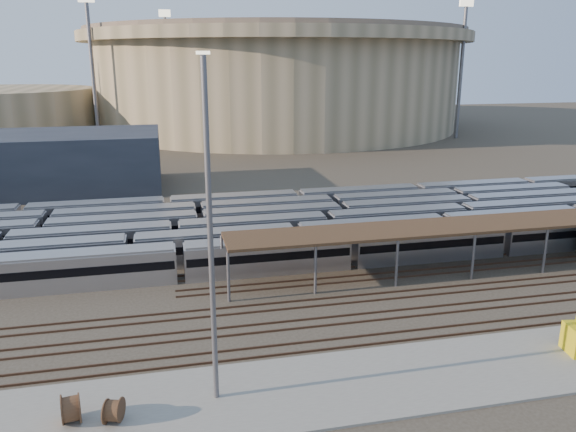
{
  "coord_description": "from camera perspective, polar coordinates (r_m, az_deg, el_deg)",
  "views": [
    {
      "loc": [
        -13.36,
        -48.42,
        22.63
      ],
      "look_at": [
        0.22,
        12.0,
        5.07
      ],
      "focal_mm": 35.0,
      "sensor_mm": 36.0,
      "label": 1
    }
  ],
  "objects": [
    {
      "name": "service_building",
      "position": [
        107.12,
        -24.22,
        4.96
      ],
      "size": [
        42.0,
        20.0,
        10.0
      ],
      "primitive_type": "cube",
      "color": "#1E232D",
      "rests_on": "ground"
    },
    {
      "name": "floodlight_2",
      "position": [
        170.24,
        17.22,
        14.48
      ],
      "size": [
        4.0,
        1.0,
        38.4
      ],
      "color": "#5E5E63",
      "rests_on": "ground"
    },
    {
      "name": "stadium",
      "position": [
        192.38,
        -1.19,
        13.99
      ],
      "size": [
        124.0,
        124.0,
        32.5
      ],
      "color": "tan",
      "rests_on": "ground"
    },
    {
      "name": "cable_reel_west",
      "position": [
        39.31,
        -17.3,
        -18.35
      ],
      "size": [
        1.32,
        1.8,
        1.61
      ],
      "primitive_type": "cylinder",
      "rotation": [
        0.0,
        1.57,
        -0.29
      ],
      "color": "brown",
      "rests_on": "apron"
    },
    {
      "name": "apron",
      "position": [
        41.16,
        1.21,
        -17.36
      ],
      "size": [
        50.0,
        9.0,
        0.2
      ],
      "primitive_type": "cube",
      "color": "gray",
      "rests_on": "ground"
    },
    {
      "name": "floodlight_0",
      "position": [
        159.31,
        -19.28,
        14.26
      ],
      "size": [
        4.0,
        1.0,
        38.4
      ],
      "color": "#5E5E63",
      "rests_on": "ground"
    },
    {
      "name": "inspection_shed",
      "position": [
        65.65,
        20.52,
        -0.8
      ],
      "size": [
        60.3,
        6.0,
        5.3
      ],
      "color": "#5E5E63",
      "rests_on": "ground"
    },
    {
      "name": "floodlight_3",
      "position": [
        208.46,
        -12.16,
        14.94
      ],
      "size": [
        4.0,
        1.0,
        38.4
      ],
      "color": "#5E5E63",
      "rests_on": "ground"
    },
    {
      "name": "empty_tracks",
      "position": [
        50.71,
        4.04,
        -10.6
      ],
      "size": [
        170.0,
        9.62,
        0.18
      ],
      "color": "#4C3323",
      "rests_on": "ground"
    },
    {
      "name": "cable_reel_east",
      "position": [
        40.04,
        -21.19,
        -17.8
      ],
      "size": [
        1.35,
        2.06,
        1.91
      ],
      "primitive_type": "cylinder",
      "rotation": [
        0.0,
        1.57,
        0.16
      ],
      "color": "brown",
      "rests_on": "apron"
    },
    {
      "name": "yard_light_pole",
      "position": [
        35.71,
        -7.89,
        -2.19
      ],
      "size": [
        0.8,
        0.36,
        22.78
      ],
      "color": "#5E5E63",
      "rests_on": "apron"
    },
    {
      "name": "ground",
      "position": [
        55.09,
        2.54,
        -8.44
      ],
      "size": [
        420.0,
        420.0,
        0.0
      ],
      "primitive_type": "plane",
      "color": "#383026",
      "rests_on": "ground"
    },
    {
      "name": "subway_trains",
      "position": [
        72.05,
        1.28,
        -0.98
      ],
      "size": [
        130.72,
        23.9,
        3.6
      ],
      "color": "#AEAEB2",
      "rests_on": "ground"
    }
  ]
}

